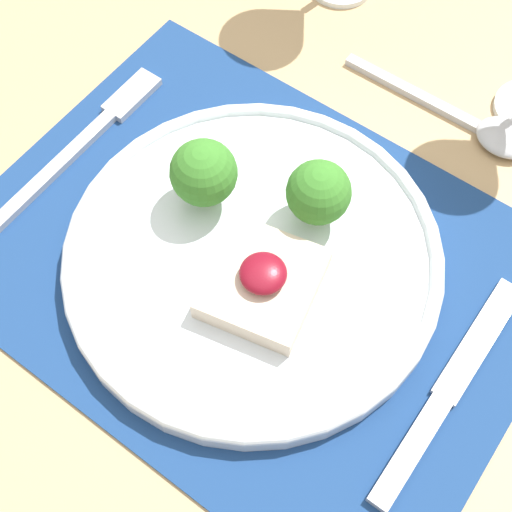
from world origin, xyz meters
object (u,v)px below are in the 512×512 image
(knife, at_px, (440,403))
(spoon, at_px, (483,127))
(dinner_plate, at_px, (256,255))
(fork, at_px, (89,136))

(knife, relative_size, spoon, 1.09)
(spoon, bearing_deg, dinner_plate, -106.72)
(dinner_plate, height_order, knife, dinner_plate)
(dinner_plate, distance_m, fork, 0.19)
(dinner_plate, xyz_separation_m, fork, (-0.19, 0.02, -0.01))
(fork, distance_m, spoon, 0.35)
(fork, height_order, spoon, spoon)
(dinner_plate, relative_size, knife, 1.46)
(knife, xyz_separation_m, spoon, (-0.09, 0.24, 0.00))
(fork, xyz_separation_m, spoon, (0.28, 0.21, 0.00))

